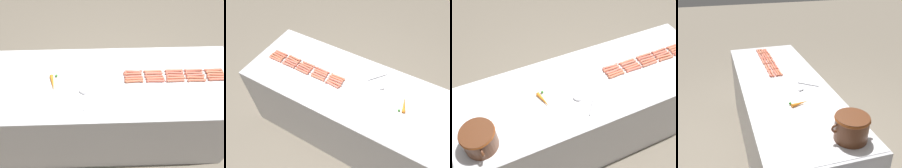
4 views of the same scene
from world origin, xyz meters
TOP-DOWN VIEW (x-y plane):
  - ground_plane at (0.00, 0.00)m, footprint 20.00×20.00m
  - griddle_counter at (0.00, 0.00)m, footprint 0.85×2.39m
  - hot_dog_0 at (-0.03, -0.98)m, footprint 0.03×0.17m
  - hot_dog_1 at (-0.03, -0.80)m, footprint 0.03×0.17m
  - hot_dog_2 at (-0.03, -0.62)m, footprint 0.03×0.17m
  - hot_dog_3 at (-0.03, -0.45)m, footprint 0.03×0.17m
  - hot_dog_4 at (-0.03, -0.26)m, footprint 0.03×0.17m
  - hot_dog_5 at (-0.00, -0.98)m, footprint 0.03×0.17m
  - hot_dog_6 at (0.00, -0.80)m, footprint 0.03×0.17m
  - hot_dog_7 at (-0.00, -0.63)m, footprint 0.02×0.17m
  - hot_dog_8 at (-0.00, -0.44)m, footprint 0.03×0.17m
  - hot_dog_9 at (-0.00, -0.26)m, footprint 0.03×0.17m
  - hot_dog_10 at (0.03, -0.99)m, footprint 0.03×0.17m
  - hot_dog_11 at (0.03, -0.81)m, footprint 0.03×0.17m
  - hot_dog_12 at (0.03, -0.63)m, footprint 0.03×0.17m
  - hot_dog_13 at (0.03, -0.44)m, footprint 0.03×0.17m
  - hot_dog_14 at (0.03, -0.26)m, footprint 0.03×0.17m
  - hot_dog_15 at (0.06, -0.99)m, footprint 0.03×0.17m
  - hot_dog_16 at (0.06, -0.80)m, footprint 0.03×0.17m
  - hot_dog_17 at (0.06, -0.63)m, footprint 0.03×0.17m
  - hot_dog_18 at (0.06, -0.44)m, footprint 0.03×0.17m
  - hot_dog_19 at (0.06, -0.25)m, footprint 0.02×0.17m
  - hot_dog_20 at (0.09, -0.98)m, footprint 0.02×0.17m
  - hot_dog_21 at (0.09, -0.80)m, footprint 0.03×0.17m
  - hot_dog_22 at (0.09, -0.63)m, footprint 0.03×0.17m
  - hot_dog_23 at (0.09, -0.44)m, footprint 0.02×0.17m
  - hot_dog_24 at (0.09, -0.26)m, footprint 0.03×0.17m
  - serving_spoon at (-0.16, 0.15)m, footprint 0.23×0.20m
  - carrot at (-0.02, 0.44)m, footprint 0.18×0.07m

SIDE VIEW (x-z plane):
  - ground_plane at x=0.00m, z-range 0.00..0.00m
  - griddle_counter at x=0.00m, z-range 0.00..0.90m
  - serving_spoon at x=-0.16m, z-range 0.90..0.92m
  - hot_dog_0 at x=-0.03m, z-range 0.90..0.92m
  - hot_dog_1 at x=-0.03m, z-range 0.90..0.92m
  - hot_dog_2 at x=-0.03m, z-range 0.90..0.92m
  - hot_dog_3 at x=-0.03m, z-range 0.90..0.92m
  - hot_dog_4 at x=-0.03m, z-range 0.90..0.92m
  - hot_dog_5 at x=0.00m, z-range 0.90..0.92m
  - hot_dog_6 at x=0.00m, z-range 0.90..0.92m
  - hot_dog_7 at x=0.00m, z-range 0.90..0.92m
  - hot_dog_8 at x=0.00m, z-range 0.90..0.92m
  - hot_dog_9 at x=0.00m, z-range 0.90..0.92m
  - hot_dog_10 at x=0.03m, z-range 0.90..0.92m
  - hot_dog_11 at x=0.03m, z-range 0.90..0.92m
  - hot_dog_12 at x=0.03m, z-range 0.90..0.92m
  - hot_dog_13 at x=0.03m, z-range 0.90..0.92m
  - hot_dog_14 at x=0.03m, z-range 0.90..0.92m
  - hot_dog_15 at x=0.06m, z-range 0.90..0.92m
  - hot_dog_16 at x=0.06m, z-range 0.90..0.92m
  - hot_dog_17 at x=0.06m, z-range 0.90..0.92m
  - hot_dog_18 at x=0.06m, z-range 0.90..0.92m
  - hot_dog_19 at x=0.06m, z-range 0.90..0.92m
  - hot_dog_20 at x=0.09m, z-range 0.90..0.92m
  - hot_dog_21 at x=0.09m, z-range 0.90..0.92m
  - hot_dog_22 at x=0.09m, z-range 0.90..0.92m
  - hot_dog_23 at x=0.09m, z-range 0.90..0.92m
  - hot_dog_24 at x=0.09m, z-range 0.90..0.92m
  - carrot at x=-0.02m, z-range 0.90..0.93m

